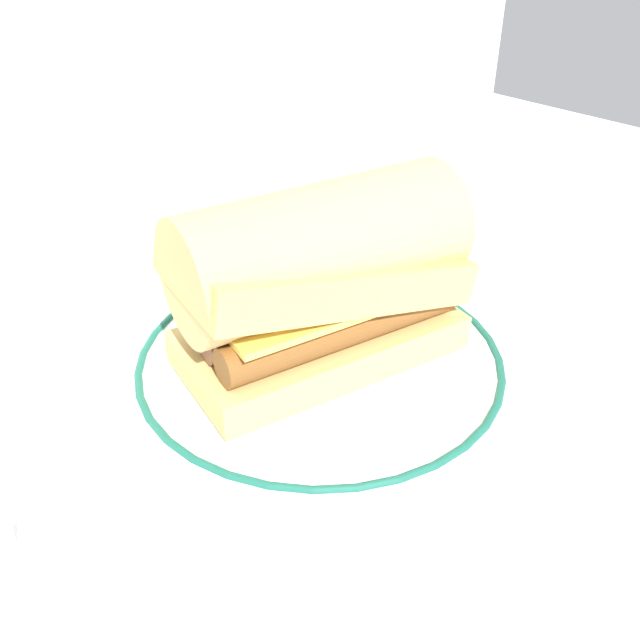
% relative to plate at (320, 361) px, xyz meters
% --- Properties ---
extents(ground_plane, '(1.50, 1.50, 0.00)m').
position_rel_plate_xyz_m(ground_plane, '(-0.01, -0.01, -0.01)').
color(ground_plane, white).
extents(plate, '(0.30, 0.30, 0.01)m').
position_rel_plate_xyz_m(plate, '(0.00, 0.00, 0.00)').
color(plate, white).
rests_on(plate, ground_plane).
extents(sausage_sandwich, '(0.22, 0.14, 0.13)m').
position_rel_plate_xyz_m(sausage_sandwich, '(-0.00, 0.00, 0.07)').
color(sausage_sandwich, tan).
rests_on(sausage_sandwich, plate).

